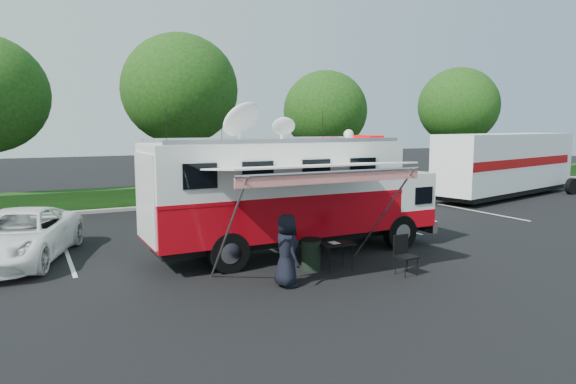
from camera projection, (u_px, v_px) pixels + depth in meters
name	position (u px, v px, depth m)	size (l,w,h in m)	color
ground_plane	(295.00, 253.00, 16.38)	(120.00, 120.00, 0.00)	black
back_border	(202.00, 108.00, 27.65)	(60.00, 6.14, 8.87)	#9E998E
stall_lines	(245.00, 236.00, 18.80)	(24.12, 5.50, 0.01)	silver
command_truck	(293.00, 193.00, 16.10)	(9.42, 2.59, 4.52)	black
awning	(313.00, 169.00, 13.22)	(5.14, 2.66, 3.10)	white
white_suv	(19.00, 262.00, 15.28)	(2.57, 5.57, 1.55)	white
person	(286.00, 286.00, 12.94)	(0.90, 0.59, 1.84)	black
folding_table	(337.00, 245.00, 14.33)	(0.98, 0.74, 0.78)	black
folding_chair	(404.00, 251.00, 13.94)	(0.54, 0.56, 1.08)	black
trash_bin	(311.00, 254.00, 14.45)	(0.59, 0.59, 0.88)	black
semi_trailer	(507.00, 164.00, 29.18)	(11.93, 5.06, 3.60)	white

